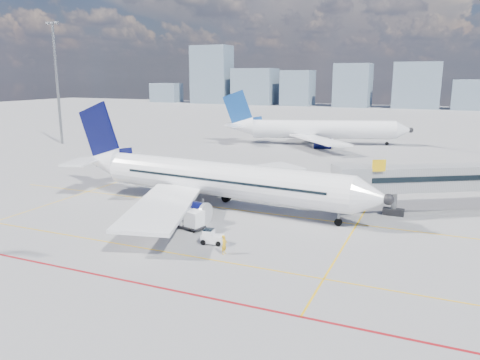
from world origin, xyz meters
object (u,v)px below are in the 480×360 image
(main_aircraft, at_px, (209,179))
(second_aircraft, at_px, (315,130))
(cargo_dolly, at_px, (188,218))
(ramp_worker, at_px, (224,245))
(baggage_tug, at_px, (211,237))
(belt_loader, at_px, (161,206))

(main_aircraft, xyz_separation_m, second_aircraft, (-1.48, 52.64, -0.00))
(cargo_dolly, bearing_deg, ramp_worker, -25.07)
(baggage_tug, distance_m, ramp_worker, 2.71)
(ramp_worker, bearing_deg, cargo_dolly, 58.23)
(second_aircraft, distance_m, belt_loader, 56.86)
(ramp_worker, bearing_deg, baggage_tug, 55.46)
(main_aircraft, distance_m, belt_loader, 6.17)
(second_aircraft, bearing_deg, cargo_dolly, -105.17)
(second_aircraft, relative_size, belt_loader, 6.81)
(main_aircraft, xyz_separation_m, ramp_worker, (7.78, -12.53, -2.40))
(main_aircraft, height_order, cargo_dolly, main_aircraft)
(cargo_dolly, xyz_separation_m, belt_loader, (-5.47, 3.80, -0.43))
(ramp_worker, bearing_deg, second_aircraft, 13.45)
(belt_loader, relative_size, ramp_worker, 3.53)
(second_aircraft, distance_m, baggage_tug, 63.89)
(main_aircraft, distance_m, second_aircraft, 52.66)
(baggage_tug, relative_size, cargo_dolly, 0.55)
(cargo_dolly, xyz_separation_m, ramp_worker, (6.10, -4.62, -0.22))
(second_aircraft, xyz_separation_m, baggage_tug, (7.19, -63.44, -2.59))
(cargo_dolly, relative_size, ramp_worker, 2.25)
(main_aircraft, relative_size, second_aircraft, 1.01)
(belt_loader, xyz_separation_m, ramp_worker, (11.57, -8.42, 0.21))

